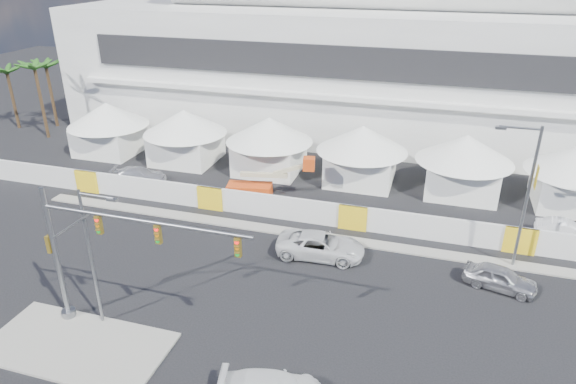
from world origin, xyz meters
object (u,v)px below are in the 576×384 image
(lot_car_a, at_px, (565,230))
(streetlight_median, at_px, (93,250))
(traffic_mast, at_px, (92,254))
(pickup_curb, at_px, (321,245))
(boom_lift, at_px, (257,187))
(sedan_silver, at_px, (500,278))
(lot_car_c, at_px, (139,175))
(streetlight_curb, at_px, (525,189))

(lot_car_a, xyz_separation_m, streetlight_median, (-27.21, -18.51, 4.25))
(traffic_mast, relative_size, streetlight_median, 1.46)
(pickup_curb, distance_m, traffic_mast, 15.42)
(streetlight_median, bearing_deg, boom_lift, 81.74)
(pickup_curb, xyz_separation_m, lot_car_a, (17.01, 7.78, -0.16))
(sedan_silver, xyz_separation_m, lot_car_a, (5.16, 8.23, -0.07))
(lot_car_c, relative_size, boom_lift, 0.64)
(boom_lift, bearing_deg, streetlight_median, -109.17)
(sedan_silver, distance_m, traffic_mast, 24.69)
(traffic_mast, relative_size, boom_lift, 1.56)
(lot_car_a, relative_size, lot_car_c, 0.84)
(lot_car_a, bearing_deg, lot_car_c, 95.29)
(pickup_curb, bearing_deg, lot_car_c, 64.46)
(streetlight_median, relative_size, boom_lift, 1.07)
(traffic_mast, bearing_deg, lot_car_a, 34.57)
(streetlight_curb, bearing_deg, lot_car_a, 50.61)
(pickup_curb, height_order, lot_car_c, pickup_curb)
(sedan_silver, relative_size, lot_car_a, 1.07)
(lot_car_a, distance_m, traffic_mast, 33.22)
(sedan_silver, height_order, traffic_mast, traffic_mast)
(sedan_silver, bearing_deg, lot_car_a, -18.24)
(traffic_mast, distance_m, boom_lift, 19.20)
(lot_car_c, height_order, streetlight_curb, streetlight_curb)
(traffic_mast, relative_size, streetlight_curb, 1.21)
(sedan_silver, xyz_separation_m, lot_car_c, (-31.16, 8.15, -0.04))
(pickup_curb, xyz_separation_m, boom_lift, (-7.52, 7.72, 0.19))
(streetlight_curb, distance_m, boom_lift, 21.44)
(lot_car_a, height_order, streetlight_curb, streetlight_curb)
(sedan_silver, height_order, pickup_curb, pickup_curb)
(lot_car_a, relative_size, streetlight_median, 0.50)
(streetlight_curb, bearing_deg, sedan_silver, -106.26)
(sedan_silver, height_order, boom_lift, boom_lift)
(pickup_curb, height_order, streetlight_median, streetlight_median)
(lot_car_c, bearing_deg, pickup_curb, -126.01)
(lot_car_a, bearing_deg, traffic_mast, 129.73)
(lot_car_c, bearing_deg, boom_lift, -104.16)
(lot_car_a, height_order, traffic_mast, traffic_mast)
(lot_car_c, relative_size, traffic_mast, 0.41)
(traffic_mast, bearing_deg, boom_lift, 82.03)
(sedan_silver, distance_m, pickup_curb, 11.86)
(lot_car_a, relative_size, boom_lift, 0.54)
(traffic_mast, bearing_deg, streetlight_curb, 30.55)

